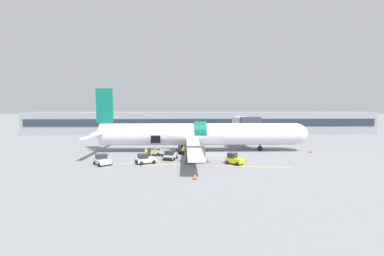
# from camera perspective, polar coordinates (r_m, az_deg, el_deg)

# --- Properties ---
(ground_plane) EXTENTS (500.00, 500.00, 0.00)m
(ground_plane) POSITION_cam_1_polar(r_m,az_deg,el_deg) (45.89, 4.69, -5.87)
(ground_plane) COLOR gray
(apron_marking_line) EXTENTS (25.71, 3.59, 0.01)m
(apron_marking_line) POSITION_cam_1_polar(r_m,az_deg,el_deg) (37.40, 1.84, -8.31)
(apron_marking_line) COLOR yellow
(apron_marking_line) RESTS_ON ground_plane
(terminal_strip) EXTENTS (106.54, 9.72, 6.75)m
(terminal_strip) POSITION_cam_1_polar(r_m,az_deg,el_deg) (80.85, 1.96, 1.18)
(terminal_strip) COLOR gray
(terminal_strip) RESTS_ON ground_plane
(jet_bridge_stub) EXTENTS (3.96, 12.38, 6.40)m
(jet_bridge_stub) POSITION_cam_1_polar(r_m,az_deg,el_deg) (56.89, 11.66, 0.74)
(jet_bridge_stub) COLOR #4C4C51
(jet_bridge_stub) RESTS_ON ground_plane
(airplane) EXTENTS (41.29, 37.45, 11.80)m
(airplane) POSITION_cam_1_polar(r_m,az_deg,el_deg) (48.39, 1.25, -1.47)
(airplane) COLOR silver
(airplane) RESTS_ON ground_plane
(baggage_tug_lead) EXTENTS (2.94, 3.10, 1.53)m
(baggage_tug_lead) POSITION_cam_1_polar(r_m,az_deg,el_deg) (39.88, -19.30, -6.78)
(baggage_tug_lead) COLOR white
(baggage_tug_lead) RESTS_ON ground_plane
(baggage_tug_mid) EXTENTS (2.41, 2.84, 1.50)m
(baggage_tug_mid) POSITION_cam_1_polar(r_m,az_deg,el_deg) (41.33, -4.88, -6.16)
(baggage_tug_mid) COLOR silver
(baggage_tug_mid) RESTS_ON ground_plane
(baggage_tug_rear) EXTENTS (3.29, 2.69, 1.52)m
(baggage_tug_rear) POSITION_cam_1_polar(r_m,az_deg,el_deg) (39.08, -10.35, -6.83)
(baggage_tug_rear) COLOR silver
(baggage_tug_rear) RESTS_ON ground_plane
(baggage_tug_spare) EXTENTS (2.74, 2.64, 1.66)m
(baggage_tug_spare) POSITION_cam_1_polar(r_m,az_deg,el_deg) (38.59, 9.33, -6.91)
(baggage_tug_spare) COLOR yellow
(baggage_tug_spare) RESTS_ON ground_plane
(baggage_cart_loading) EXTENTS (3.67, 2.72, 1.20)m
(baggage_cart_loading) POSITION_cam_1_polar(r_m,az_deg,el_deg) (44.94, -6.94, -5.37)
(baggage_cart_loading) COLOR silver
(baggage_cart_loading) RESTS_ON ground_plane
(ground_crew_loader_a) EXTENTS (0.53, 0.35, 1.56)m
(ground_crew_loader_a) POSITION_cam_1_polar(r_m,az_deg,el_deg) (44.85, -1.94, -5.04)
(ground_crew_loader_a) COLOR black
(ground_crew_loader_a) RESTS_ON ground_plane
(ground_crew_loader_b) EXTENTS (0.49, 0.49, 1.55)m
(ground_crew_loader_b) POSITION_cam_1_polar(r_m,az_deg,el_deg) (44.16, -10.17, -5.28)
(ground_crew_loader_b) COLOR black
(ground_crew_loader_b) RESTS_ON ground_plane
(ground_crew_driver) EXTENTS (0.54, 0.55, 1.71)m
(ground_crew_driver) POSITION_cam_1_polar(r_m,az_deg,el_deg) (42.22, -8.28, -5.60)
(ground_crew_driver) COLOR #1E2338
(ground_crew_driver) RESTS_ON ground_plane
(suitcase_on_tarmac_upright) EXTENTS (0.60, 0.44, 0.86)m
(suitcase_on_tarmac_upright) POSITION_cam_1_polar(r_m,az_deg,el_deg) (43.29, -9.49, -6.06)
(suitcase_on_tarmac_upright) COLOR #721951
(suitcase_on_tarmac_upright) RESTS_ON ground_plane
(suitcase_on_tarmac_spare) EXTENTS (0.47, 0.24, 0.66)m
(suitcase_on_tarmac_spare) POSITION_cam_1_polar(r_m,az_deg,el_deg) (46.01, -9.98, -5.55)
(suitcase_on_tarmac_spare) COLOR #721951
(suitcase_on_tarmac_spare) RESTS_ON ground_plane
(safety_cone_nose) EXTENTS (0.54, 0.54, 0.70)m
(safety_cone_nose) POSITION_cam_1_polar(r_m,az_deg,el_deg) (52.39, 24.87, -4.60)
(safety_cone_nose) COLOR black
(safety_cone_nose) RESTS_ON ground_plane
(safety_cone_engine_left) EXTENTS (0.47, 0.47, 0.73)m
(safety_cone_engine_left) POSITION_cam_1_polar(r_m,az_deg,el_deg) (30.47, 0.63, -10.70)
(safety_cone_engine_left) COLOR black
(safety_cone_engine_left) RESTS_ON ground_plane
(safety_cone_wingtip) EXTENTS (0.53, 0.53, 0.79)m
(safety_cone_wingtip) POSITION_cam_1_polar(r_m,az_deg,el_deg) (39.50, 3.54, -7.06)
(safety_cone_wingtip) COLOR black
(safety_cone_wingtip) RESTS_ON ground_plane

